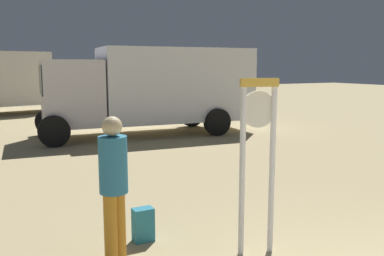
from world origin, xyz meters
TOP-DOWN VIEW (x-y plane):
  - standing_clock at (-0.67, 2.22)m, footprint 0.46×0.21m
  - person_near_clock at (-2.27, 2.81)m, footprint 0.33×0.33m
  - backpack at (-1.79, 3.18)m, footprint 0.27×0.22m
  - box_truck_near at (1.64, 11.18)m, footprint 7.26×2.98m
  - box_truck_far at (-2.15, 20.01)m, footprint 6.97×3.66m

SIDE VIEW (x-z plane):
  - backpack at x=-1.79m, z-range 0.00..0.45m
  - person_near_clock at x=-2.27m, z-range 0.10..1.83m
  - standing_clock at x=-0.67m, z-range 0.26..2.41m
  - box_truck_near at x=1.64m, z-range 0.15..3.04m
  - box_truck_far at x=-2.15m, z-range 0.13..3.09m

